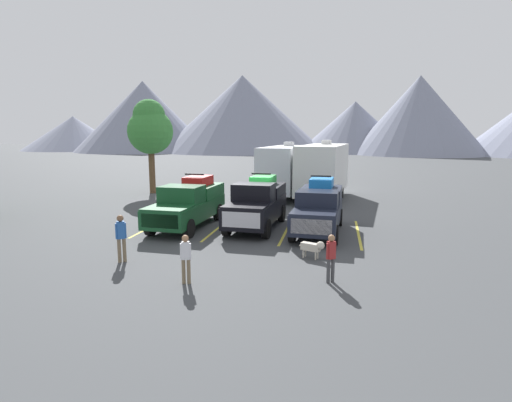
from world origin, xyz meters
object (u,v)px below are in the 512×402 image
Objects in this scene: person_b at (331,255)px; camper_trailer_a at (285,168)px; dog at (314,247)px; pickup_truck_a at (189,203)px; pickup_truck_b at (257,203)px; person_c at (121,235)px; person_a at (186,256)px; camper_trailer_b at (323,169)px; pickup_truck_c at (319,207)px.

camper_trailer_a is at bearing 101.71° from person_b.
pickup_truck_a is at bearing 146.19° from dog.
person_c is at bearing -120.66° from pickup_truck_b.
pickup_truck_a is 7.96m from person_a.
pickup_truck_a reaches higher than dog.
camper_trailer_a reaches higher than person_c.
pickup_truck_a is 3.37× the size of person_c.
person_b is at bearing -43.34° from pickup_truck_a.
camper_trailer_a is 17.02m from person_b.
person_b is 2.46m from dog.
pickup_truck_b is 0.63× the size of camper_trailer_b.
pickup_truck_c is 3.59× the size of person_b.
camper_trailer_a is 5.23× the size of person_a.
pickup_truck_c is at bearing -7.05° from pickup_truck_b.
dog is at bearing -78.89° from camper_trailer_a.
pickup_truck_c reaches higher than person_c.
pickup_truck_b is 3.56× the size of person_b.
person_b is (4.35, 0.92, -0.01)m from person_a.
person_a reaches higher than person_b.
pickup_truck_b is 3.54× the size of person_a.
pickup_truck_b is 7.93m from person_a.
pickup_truck_c is at bearing 41.53° from person_c.
person_c is at bearing 152.13° from person_a.
person_c is at bearing 174.81° from person_b.
camper_trailer_a is 4.67× the size of person_c.
person_b is (0.66, -6.60, -0.27)m from pickup_truck_c.
camper_trailer_b reaches higher than pickup_truck_b.
camper_trailer_a is (-2.79, 10.03, 0.89)m from pickup_truck_c.
pickup_truck_b is (3.36, 0.38, 0.04)m from pickup_truck_a.
camper_trailer_a is 17.61m from person_a.
camper_trailer_a is (0.18, 9.66, 0.85)m from pickup_truck_b.
person_a is at bearing -138.64° from dog.
pickup_truck_c is at bearing -74.47° from camper_trailer_a.
person_b is (3.62, -6.96, -0.32)m from pickup_truck_b.
pickup_truck_a is 10.68m from camper_trailer_a.
dog is at bearing -57.20° from pickup_truck_b.
person_b is 0.89× the size of person_c.
pickup_truck_b is 0.99× the size of pickup_truck_c.
person_b is 7.39m from person_c.
person_b is (6.98, -6.59, -0.28)m from pickup_truck_a.
pickup_truck_b is 3.16× the size of person_c.
pickup_truck_c is 3.56× the size of person_a.
person_b is 1.60× the size of dog.
camper_trailer_b reaches higher than dog.
person_a is 4.96m from dog.
pickup_truck_a is 9.61m from person_b.
person_a is (-0.90, -17.55, -1.16)m from camper_trailer_a.
pickup_truck_b is at bearing 6.37° from pickup_truck_a.
camper_trailer_a reaches higher than pickup_truck_c.
pickup_truck_b reaches higher than person_c.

